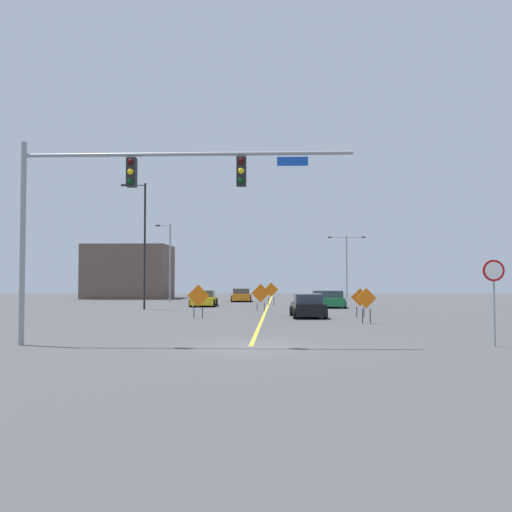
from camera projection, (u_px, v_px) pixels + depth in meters
name	position (u px, v px, depth m)	size (l,w,h in m)	color
ground	(251.00, 346.00, 20.09)	(141.32, 141.32, 0.00)	#444447
road_centre_stripe	(270.00, 301.00, 59.29)	(0.16, 78.51, 0.01)	yellow
traffic_signal_assembly	(129.00, 192.00, 20.47)	(11.93, 0.44, 7.32)	gray
stop_sign	(494.00, 286.00, 20.05)	(0.76, 0.07, 3.04)	gray
street_lamp_far_left	(143.00, 240.00, 43.98)	(1.95, 0.24, 9.72)	black
street_lamp_far_right	(347.00, 260.00, 68.68)	(4.48, 0.24, 7.45)	gray
street_lamp_near_right	(169.00, 259.00, 57.82)	(1.56, 0.24, 7.87)	gray
construction_sign_left_shoulder	(360.00, 299.00, 35.21)	(1.10, 0.29, 1.78)	orange
construction_sign_median_near	(366.00, 301.00, 30.12)	(1.08, 0.26, 1.89)	orange
construction_sign_median_far	(261.00, 294.00, 41.76)	(1.35, 0.32, 1.99)	orange
construction_sign_right_shoulder	(198.00, 297.00, 34.43)	(1.33, 0.08, 2.01)	orange
construction_sign_right_lane	(271.00, 291.00, 50.48)	(1.26, 0.19, 2.01)	orange
car_orange_mid	(241.00, 295.00, 58.97)	(2.25, 4.68, 1.32)	orange
car_black_approaching	(308.00, 307.00, 34.94)	(2.17, 4.30, 1.43)	black
car_green_distant	(332.00, 299.00, 46.81)	(2.19, 4.63, 1.38)	#196B38
car_yellow_near	(204.00, 299.00, 49.03)	(2.33, 4.63, 1.35)	gold
car_silver_passing	(322.00, 298.00, 52.13)	(2.17, 4.51, 1.26)	#B7BABF
roadside_building_west	(129.00, 272.00, 67.79)	(9.58, 7.29, 6.29)	brown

